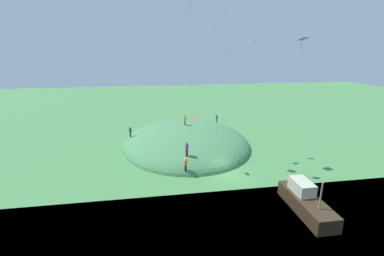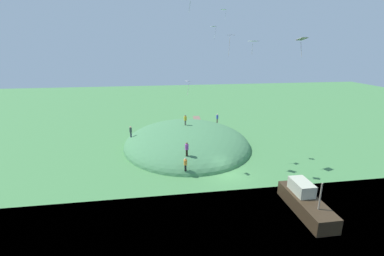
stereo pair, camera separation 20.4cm
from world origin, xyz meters
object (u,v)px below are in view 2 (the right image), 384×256
at_px(person_on_hilltop, 217,117).
at_px(kite_4, 188,83).
at_px(boat_on_lake, 305,202).
at_px(person_watching_kites, 187,147).
at_px(kite_2, 254,41).
at_px(person_walking_path, 185,119).
at_px(person_with_child, 131,130).
at_px(kite_6, 231,37).
at_px(person_near_shore, 185,163).
at_px(kite_0, 214,28).
at_px(kite_7, 224,10).
at_px(kite_9, 302,40).

bearing_deg(person_on_hilltop, kite_4, 102.42).
relative_size(boat_on_lake, person_watching_kites, 3.86).
bearing_deg(person_on_hilltop, kite_2, 130.11).
distance_m(person_walking_path, person_on_hilltop, 8.48).
xyz_separation_m(boat_on_lake, person_with_child, (20.21, 17.28, 1.57)).
bearing_deg(kite_6, person_watching_kites, 75.07).
bearing_deg(person_with_child, person_near_shore, 147.40).
bearing_deg(person_watching_kites, kite_0, 8.09).
xyz_separation_m(person_watching_kites, person_with_child, (9.58, 7.49, -0.39)).
relative_size(person_walking_path, kite_6, 0.77).
xyz_separation_m(boat_on_lake, kite_0, (13.88, 5.93, 16.17)).
xyz_separation_m(person_near_shore, person_on_hilltop, (17.11, -8.04, 0.85)).
distance_m(boat_on_lake, person_on_hilltop, 25.91).
bearing_deg(person_walking_path, person_watching_kites, -153.16).
xyz_separation_m(person_on_hilltop, kite_6, (-16.40, 2.88, 13.29)).
distance_m(person_near_shore, kite_4, 9.39).
height_order(person_watching_kites, kite_4, kite_4).
xyz_separation_m(kite_0, kite_7, (1.62, -1.63, 2.17)).
relative_size(person_near_shore, kite_9, 1.14).
height_order(person_near_shore, person_watching_kites, person_watching_kites).
xyz_separation_m(kite_7, kite_9, (-15.58, -2.07, -3.91)).
height_order(person_watching_kites, person_on_hilltop, person_watching_kites).
height_order(person_near_shore, person_with_child, person_with_child).
distance_m(person_with_child, kite_7, 21.72).
height_order(kite_2, kite_4, kite_2).
bearing_deg(person_with_child, kite_6, 164.38).
height_order(boat_on_lake, person_on_hilltop, boat_on_lake).
bearing_deg(kite_7, kite_4, 133.14).
xyz_separation_m(boat_on_lake, person_near_shore, (8.65, 10.21, 0.80)).
bearing_deg(boat_on_lake, person_with_child, 40.44).
height_order(person_watching_kites, person_with_child, person_watching_kites).
relative_size(person_walking_path, person_on_hilltop, 0.97).
xyz_separation_m(person_walking_path, person_watching_kites, (-9.89, 1.08, -1.01)).
distance_m(boat_on_lake, person_near_shore, 13.41).
bearing_deg(person_near_shore, kite_6, 7.80).
bearing_deg(kite_2, person_watching_kites, 94.80).
distance_m(person_walking_path, kite_2, 16.33).
height_order(boat_on_lake, person_with_child, boat_on_lake).
relative_size(person_near_shore, person_with_child, 0.93).
height_order(person_on_hilltop, kite_4, kite_4).
bearing_deg(kite_6, person_near_shore, 97.88).
xyz_separation_m(person_near_shore, person_watching_kites, (1.98, -0.42, 1.16)).
bearing_deg(person_on_hilltop, person_watching_kites, 101.67).
height_order(kite_2, kite_9, kite_9).
relative_size(person_watching_kites, kite_2, 1.17).
bearing_deg(kite_2, kite_0, 58.49).
relative_size(kite_0, kite_4, 0.94).
bearing_deg(kite_4, person_on_hilltop, -25.95).
bearing_deg(kite_2, person_near_shore, 107.37).
relative_size(person_walking_path, person_with_child, 0.93).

